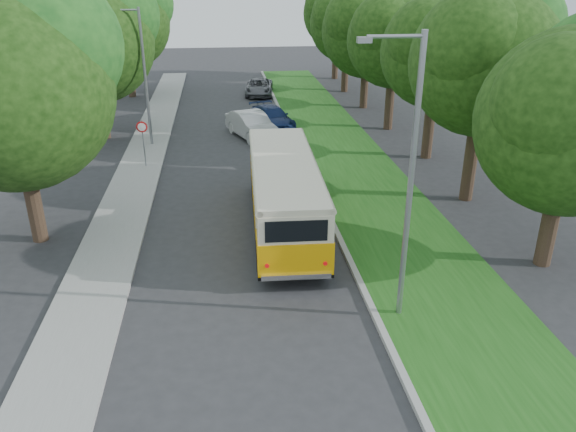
{
  "coord_description": "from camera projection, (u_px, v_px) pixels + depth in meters",
  "views": [
    {
      "loc": [
        -0.56,
        -15.85,
        9.3
      ],
      "look_at": [
        1.56,
        1.71,
        1.5
      ],
      "focal_mm": 35.0,
      "sensor_mm": 36.0,
      "label": 1
    }
  ],
  "objects": [
    {
      "name": "ground",
      "position": [
        247.0,
        282.0,
        18.21
      ],
      "size": [
        120.0,
        120.0,
        0.0
      ],
      "primitive_type": "plane",
      "color": "#2C2C2F",
      "rests_on": "ground"
    },
    {
      "name": "curb",
      "position": [
        328.0,
        213.0,
        23.11
      ],
      "size": [
        0.2,
        70.0,
        0.15
      ],
      "primitive_type": "cube",
      "color": "gray",
      "rests_on": "ground"
    },
    {
      "name": "grass_verge",
      "position": [
        383.0,
        211.0,
        23.38
      ],
      "size": [
        4.5,
        70.0,
        0.13
      ],
      "primitive_type": "cube",
      "color": "#1C4F15",
      "rests_on": "ground"
    },
    {
      "name": "sidewalk",
      "position": [
        119.0,
        224.0,
        22.2
      ],
      "size": [
        2.2,
        70.0,
        0.12
      ],
      "primitive_type": "cube",
      "color": "gray",
      "rests_on": "ground"
    },
    {
      "name": "treeline",
      "position": [
        282.0,
        33.0,
        32.51
      ],
      "size": [
        24.27,
        41.91,
        9.46
      ],
      "color": "#332319",
      "rests_on": "ground"
    },
    {
      "name": "lamppost_near",
      "position": [
        408.0,
        175.0,
        14.64
      ],
      "size": [
        1.71,
        0.16,
        8.0
      ],
      "color": "gray",
      "rests_on": "ground"
    },
    {
      "name": "lamppost_far",
      "position": [
        143.0,
        73.0,
        30.57
      ],
      "size": [
        1.71,
        0.16,
        7.5
      ],
      "color": "gray",
      "rests_on": "ground"
    },
    {
      "name": "warning_sign",
      "position": [
        143.0,
        135.0,
        27.9
      ],
      "size": [
        0.56,
        0.1,
        2.5
      ],
      "color": "gray",
      "rests_on": "ground"
    },
    {
      "name": "vintage_bus",
      "position": [
        284.0,
        195.0,
        21.31
      ],
      "size": [
        2.8,
        9.63,
        2.84
      ],
      "primitive_type": null,
      "rotation": [
        0.0,
        0.0,
        -0.04
      ],
      "color": "#F6A907",
      "rests_on": "ground"
    },
    {
      "name": "car_silver",
      "position": [
        295.0,
        167.0,
        26.45
      ],
      "size": [
        1.85,
        4.42,
        1.5
      ],
      "primitive_type": "imported",
      "rotation": [
        0.0,
        0.0,
        0.02
      ],
      "color": "#BAB9BF",
      "rests_on": "ground"
    },
    {
      "name": "car_white",
      "position": [
        252.0,
        125.0,
        33.44
      ],
      "size": [
        3.18,
        4.95,
        1.54
      ],
      "primitive_type": "imported",
      "rotation": [
        0.0,
        0.0,
        0.36
      ],
      "color": "beige",
      "rests_on": "ground"
    },
    {
      "name": "car_blue",
      "position": [
        272.0,
        117.0,
        35.72
      ],
      "size": [
        3.03,
        4.82,
        1.3
      ],
      "primitive_type": "imported",
      "rotation": [
        0.0,
        0.0,
        0.29
      ],
      "color": "#11224E",
      "rests_on": "ground"
    },
    {
      "name": "car_grey",
      "position": [
        259.0,
        87.0,
        44.94
      ],
      "size": [
        2.63,
        4.75,
        1.26
      ],
      "primitive_type": "imported",
      "rotation": [
        0.0,
        0.0,
        -0.12
      ],
      "color": "#54555B",
      "rests_on": "ground"
    }
  ]
}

